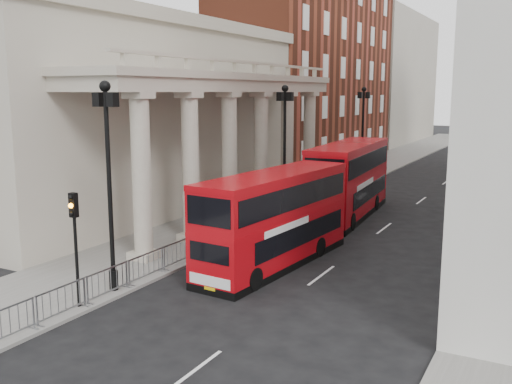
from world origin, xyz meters
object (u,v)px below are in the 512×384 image
traffic_light (74,228)px  monument_column (509,43)px  lamp_post_north (363,128)px  pedestrian_a (216,210)px  lamp_post_mid (285,141)px  bus_near (275,217)px  bus_far (349,178)px  pedestrian_c (277,196)px  pedestrian_b (196,204)px  lamp_post_south (109,172)px

traffic_light → monument_column: bearing=85.9°
lamp_post_north → pedestrian_a: size_ratio=4.69×
lamp_post_mid → pedestrian_a: 6.37m
monument_column → bus_near: 82.70m
lamp_post_mid → bus_far: lamp_post_mid is taller
traffic_light → pedestrian_c: 20.17m
monument_column → bus_far: 71.06m
bus_near → pedestrian_c: (-5.52, 11.49, -1.32)m
bus_far → bus_near: bearing=-91.6°
lamp_post_north → pedestrian_b: bearing=-103.4°
lamp_post_mid → bus_near: (4.07, -9.52, -2.63)m
lamp_post_mid → bus_near: 10.68m
bus_near → bus_far: 11.83m
lamp_post_south → lamp_post_north: (0.00, 32.00, 0.00)m
lamp_post_south → monument_column: bearing=85.7°
monument_column → lamp_post_south: monument_column is taller
pedestrian_a → lamp_post_south: bearing=-65.2°
lamp_post_mid → traffic_light: (0.10, -18.02, -1.80)m
lamp_post_south → pedestrian_c: lamp_post_south is taller
lamp_post_south → bus_near: bearing=57.9°
monument_column → lamp_post_south: (-6.60, -88.00, -11.07)m
lamp_post_south → pedestrian_b: bearing=110.0°
pedestrian_b → pedestrian_c: bearing=-111.7°
traffic_light → pedestrian_b: size_ratio=2.38×
traffic_light → bus_near: traffic_light is taller
lamp_post_mid → pedestrian_c: 4.65m
lamp_post_south → lamp_post_north: bearing=90.0°
pedestrian_c → pedestrian_a: bearing=-91.3°
monument_column → pedestrian_c: bearing=-96.6°
pedestrian_b → bus_near: bearing=153.7°
lamp_post_north → lamp_post_mid: bearing=-90.0°
bus_near → pedestrian_a: size_ratio=5.79×
monument_column → lamp_post_south: bearing=-94.3°
bus_far → lamp_post_south: bearing=-105.1°
monument_column → lamp_post_north: size_ratio=6.51×
monument_column → bus_near: size_ratio=5.27×
traffic_light → pedestrian_c: bearing=94.4°
pedestrian_b → pedestrian_c: pedestrian_b is taller
monument_column → pedestrian_b: monument_column is taller
lamp_post_north → bus_near: lamp_post_north is taller
bus_near → pedestrian_b: (-8.69, 6.21, -1.26)m
lamp_post_mid → pedestrian_b: 6.88m
lamp_post_south → lamp_post_mid: same height
lamp_post_south → lamp_post_north: 32.00m
traffic_light → pedestrian_a: size_ratio=2.42×
traffic_light → pedestrian_b: (-4.72, 14.71, -2.08)m
lamp_post_north → bus_far: (3.56, -13.70, -2.43)m
pedestrian_c → traffic_light: bearing=-78.0°
lamp_post_mid → pedestrian_b: lamp_post_mid is taller
bus_far → pedestrian_c: 5.24m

